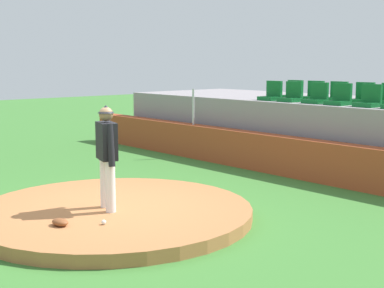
# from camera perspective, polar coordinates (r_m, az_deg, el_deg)

# --- Properties ---
(ground_plane) EXTENTS (60.00, 60.00, 0.00)m
(ground_plane) POSITION_cam_1_polar(r_m,az_deg,el_deg) (9.50, -8.11, -7.62)
(ground_plane) COLOR #3B7730
(pitchers_mound) EXTENTS (4.69, 4.69, 0.20)m
(pitchers_mound) POSITION_cam_1_polar(r_m,az_deg,el_deg) (9.47, -8.12, -7.04)
(pitchers_mound) COLOR #AB6C3E
(pitchers_mound) RESTS_ON ground_plane
(pitcher) EXTENTS (0.72, 0.38, 1.73)m
(pitcher) POSITION_cam_1_polar(r_m,az_deg,el_deg) (9.09, -8.80, -0.58)
(pitcher) COLOR white
(pitcher) RESTS_ON pitchers_mound
(baseball) EXTENTS (0.07, 0.07, 0.07)m
(baseball) POSITION_cam_1_polar(r_m,az_deg,el_deg) (8.46, -9.11, -7.99)
(baseball) COLOR white
(baseball) RESTS_ON pitchers_mound
(fielding_glove) EXTENTS (0.32, 0.24, 0.11)m
(fielding_glove) POSITION_cam_1_polar(r_m,az_deg,el_deg) (8.52, -13.48, -7.87)
(fielding_glove) COLOR brown
(fielding_glove) RESTS_ON pitchers_mound
(brick_barrier) EXTENTS (16.50, 0.40, 0.91)m
(brick_barrier) POSITION_cam_1_polar(r_m,az_deg,el_deg) (12.78, 11.13, -1.45)
(brick_barrier) COLOR #A14324
(brick_barrier) RESTS_ON ground_plane
(fence_post_left) EXTENTS (0.06, 0.06, 0.99)m
(fence_post_left) POSITION_cam_1_polar(r_m,az_deg,el_deg) (15.19, 0.14, 3.87)
(fence_post_left) COLOR silver
(fence_post_left) RESTS_ON brick_barrier
(bleacher_platform) EXTENTS (14.34, 3.98, 1.64)m
(bleacher_platform) POSITION_cam_1_polar(r_m,az_deg,el_deg) (14.71, 16.99, 1.07)
(bleacher_platform) COLOR gray
(bleacher_platform) RESTS_ON ground_plane
(stadium_chair_0) EXTENTS (0.48, 0.44, 0.50)m
(stadium_chair_0) POSITION_cam_1_polar(r_m,az_deg,el_deg) (14.49, 8.23, 5.12)
(stadium_chair_0) COLOR #0F6126
(stadium_chair_0) RESTS_ON bleacher_platform
(stadium_chair_1) EXTENTS (0.48, 0.44, 0.50)m
(stadium_chair_1) POSITION_cam_1_polar(r_m,az_deg,el_deg) (14.05, 10.26, 4.97)
(stadium_chair_1) COLOR #0F6126
(stadium_chair_1) RESTS_ON bleacher_platform
(stadium_chair_2) EXTENTS (0.48, 0.44, 0.50)m
(stadium_chair_2) POSITION_cam_1_polar(r_m,az_deg,el_deg) (13.61, 12.77, 4.78)
(stadium_chair_2) COLOR #0F6126
(stadium_chair_2) RESTS_ON bleacher_platform
(stadium_chair_3) EXTENTS (0.48, 0.44, 0.50)m
(stadium_chair_3) POSITION_cam_1_polar(r_m,az_deg,el_deg) (13.21, 15.01, 4.60)
(stadium_chair_3) COLOR #0F6126
(stadium_chair_3) RESTS_ON bleacher_platform
(stadium_chair_4) EXTENTS (0.48, 0.44, 0.50)m
(stadium_chair_4) POSITION_cam_1_polar(r_m,az_deg,el_deg) (12.84, 17.83, 4.38)
(stadium_chair_4) COLOR #0F6126
(stadium_chair_4) RESTS_ON bleacher_platform
(stadium_chair_6) EXTENTS (0.48, 0.44, 0.50)m
(stadium_chair_6) POSITION_cam_1_polar(r_m,az_deg,el_deg) (15.18, 10.38, 5.21)
(stadium_chair_6) COLOR #0F6126
(stadium_chair_6) RESTS_ON bleacher_platform
(stadium_chair_7) EXTENTS (0.48, 0.44, 0.50)m
(stadium_chair_7) POSITION_cam_1_polar(r_m,az_deg,el_deg) (14.73, 12.44, 5.06)
(stadium_chair_7) COLOR #0F6126
(stadium_chair_7) RESTS_ON bleacher_platform
(stadium_chair_8) EXTENTS (0.48, 0.44, 0.50)m
(stadium_chair_8) POSITION_cam_1_polar(r_m,az_deg,el_deg) (14.36, 14.73, 4.90)
(stadium_chair_8) COLOR #0F6126
(stadium_chair_8) RESTS_ON bleacher_platform
(stadium_chair_9) EXTENTS (0.48, 0.44, 0.50)m
(stadium_chair_9) POSITION_cam_1_polar(r_m,az_deg,el_deg) (13.95, 17.24, 4.70)
(stadium_chair_9) COLOR #0F6126
(stadium_chair_9) RESTS_ON bleacher_platform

